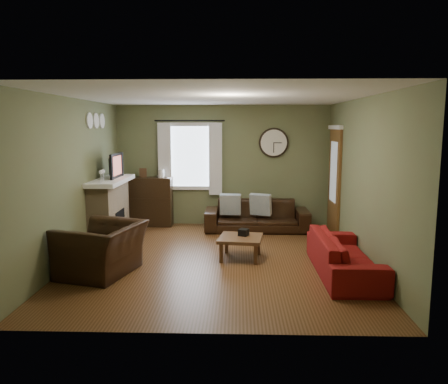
{
  "coord_description": "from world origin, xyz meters",
  "views": [
    {
      "loc": [
        0.33,
        -6.89,
        2.15
      ],
      "look_at": [
        0.1,
        0.4,
        1.05
      ],
      "focal_mm": 35.0,
      "sensor_mm": 36.0,
      "label": 1
    }
  ],
  "objects_px": {
    "sofa_red": "(344,255)",
    "armchair": "(102,249)",
    "sofa_brown": "(257,216)",
    "coffee_table": "(241,248)",
    "bookshelf": "(152,202)"
  },
  "relations": [
    {
      "from": "sofa_red",
      "to": "armchair",
      "type": "height_order",
      "value": "armchair"
    },
    {
      "from": "sofa_brown",
      "to": "coffee_table",
      "type": "bearing_deg",
      "value": -99.99
    },
    {
      "from": "sofa_red",
      "to": "sofa_brown",
      "type": "bearing_deg",
      "value": 23.27
    },
    {
      "from": "sofa_brown",
      "to": "sofa_red",
      "type": "bearing_deg",
      "value": -66.73
    },
    {
      "from": "sofa_brown",
      "to": "sofa_red",
      "type": "height_order",
      "value": "sofa_brown"
    },
    {
      "from": "sofa_brown",
      "to": "coffee_table",
      "type": "xyz_separation_m",
      "value": [
        -0.35,
        -1.97,
        -0.13
      ]
    },
    {
      "from": "armchair",
      "to": "sofa_red",
      "type": "bearing_deg",
      "value": 106.53
    },
    {
      "from": "bookshelf",
      "to": "sofa_red",
      "type": "relative_size",
      "value": 0.53
    },
    {
      "from": "sofa_brown",
      "to": "sofa_red",
      "type": "distance_m",
      "value": 2.94
    },
    {
      "from": "sofa_red",
      "to": "coffee_table",
      "type": "xyz_separation_m",
      "value": [
        -1.51,
        0.73,
        -0.11
      ]
    },
    {
      "from": "armchair",
      "to": "bookshelf",
      "type": "bearing_deg",
      "value": -166.96
    },
    {
      "from": "bookshelf",
      "to": "armchair",
      "type": "xyz_separation_m",
      "value": [
        -0.11,
        -3.16,
        -0.16
      ]
    },
    {
      "from": "sofa_red",
      "to": "armchair",
      "type": "xyz_separation_m",
      "value": [
        -3.54,
        -0.09,
        0.08
      ]
    },
    {
      "from": "sofa_brown",
      "to": "coffee_table",
      "type": "distance_m",
      "value": 2.01
    },
    {
      "from": "sofa_red",
      "to": "armchair",
      "type": "relative_size",
      "value": 1.73
    }
  ]
}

